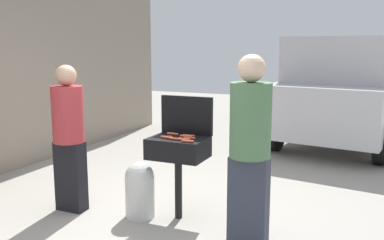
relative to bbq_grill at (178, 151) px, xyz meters
name	(u,v)px	position (x,y,z in m)	size (l,w,h in m)	color
ground_plane	(157,217)	(-0.22, -0.09, -0.75)	(24.00, 24.00, 0.00)	#9E998E
house_wall_side	(16,65)	(-3.18, 0.91, 0.82)	(0.24, 8.00, 3.14)	gray
bbq_grill	(178,151)	(0.00, 0.00, 0.00)	(0.60, 0.44, 0.89)	black
grill_lid_open	(187,115)	(0.00, 0.22, 0.35)	(0.60, 0.05, 0.42)	black
hot_dog_0	(166,138)	(-0.09, -0.10, 0.15)	(0.03, 0.03, 0.13)	#AD4228
hot_dog_1	(189,136)	(0.09, 0.09, 0.15)	(0.03, 0.03, 0.13)	#AD4228
hot_dog_2	(167,137)	(-0.11, -0.06, 0.15)	(0.03, 0.03, 0.13)	#AD4228
hot_dog_3	(185,139)	(0.11, -0.09, 0.15)	(0.03, 0.03, 0.13)	#B74C33
hot_dog_4	(176,139)	(0.03, -0.12, 0.15)	(0.03, 0.03, 0.13)	#AD4228
hot_dog_5	(188,141)	(0.18, -0.16, 0.15)	(0.03, 0.03, 0.13)	#B74C33
hot_dog_6	(190,138)	(0.14, -0.02, 0.15)	(0.03, 0.03, 0.13)	#AD4228
hot_dog_7	(173,134)	(-0.12, 0.11, 0.15)	(0.03, 0.03, 0.13)	#C6593D
hot_dog_8	(186,136)	(0.07, 0.05, 0.15)	(0.03, 0.03, 0.13)	#C6593D
propane_tank	(140,188)	(-0.40, -0.14, -0.43)	(0.32, 0.32, 0.62)	silver
person_left	(69,133)	(-1.22, -0.28, 0.15)	(0.35, 0.35, 1.65)	black
person_right	(250,145)	(0.88, -0.33, 0.21)	(0.37, 0.37, 1.78)	#333847
parked_minivan	(347,89)	(1.35, 4.82, 0.27)	(2.55, 4.63, 2.02)	#B7B7BC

